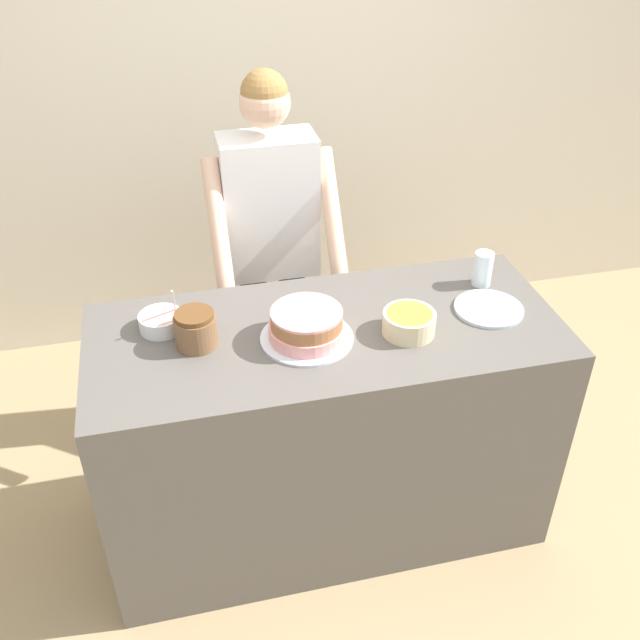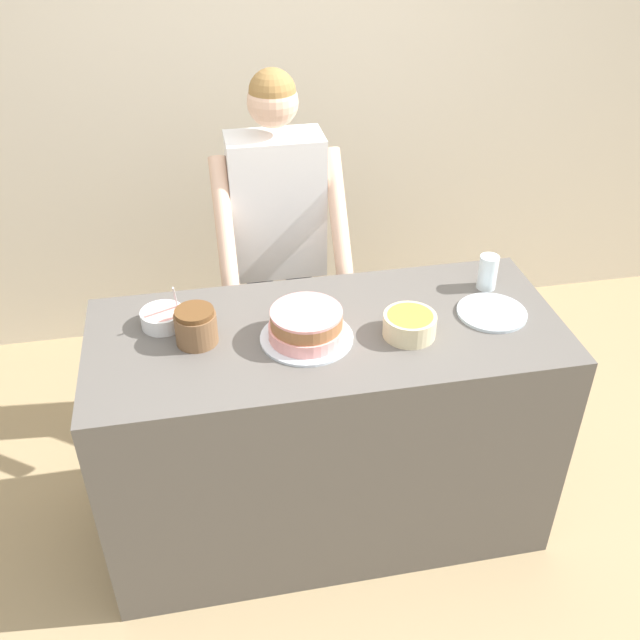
{
  "view_description": "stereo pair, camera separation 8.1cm",
  "coord_description": "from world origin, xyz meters",
  "px_view_note": "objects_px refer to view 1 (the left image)",
  "views": [
    {
      "loc": [
        -0.49,
        -1.6,
        2.38
      ],
      "look_at": [
        -0.03,
        0.32,
        1.02
      ],
      "focal_mm": 40.0,
      "sensor_mm": 36.0,
      "label": 1
    },
    {
      "loc": [
        -0.41,
        -1.62,
        2.38
      ],
      "look_at": [
        -0.03,
        0.32,
        1.02
      ],
      "focal_mm": 40.0,
      "sensor_mm": 36.0,
      "label": 2
    }
  ],
  "objects_px": {
    "person_baker": "(271,228)",
    "stoneware_jar": "(196,329)",
    "frosting_bowl_pink": "(161,321)",
    "drinking_glass": "(483,269)",
    "cake": "(307,326)",
    "ceramic_plate": "(489,309)",
    "frosting_bowl_orange": "(409,322)"
  },
  "relations": [
    {
      "from": "person_baker",
      "to": "stoneware_jar",
      "type": "bearing_deg",
      "value": -118.49
    },
    {
      "from": "frosting_bowl_pink",
      "to": "drinking_glass",
      "type": "relative_size",
      "value": 1.36
    },
    {
      "from": "cake",
      "to": "stoneware_jar",
      "type": "relative_size",
      "value": 2.24
    },
    {
      "from": "ceramic_plate",
      "to": "stoneware_jar",
      "type": "distance_m",
      "value": 1.05
    },
    {
      "from": "ceramic_plate",
      "to": "frosting_bowl_pink",
      "type": "bearing_deg",
      "value": 172.43
    },
    {
      "from": "cake",
      "to": "ceramic_plate",
      "type": "height_order",
      "value": "cake"
    },
    {
      "from": "person_baker",
      "to": "frosting_bowl_pink",
      "type": "xyz_separation_m",
      "value": [
        -0.49,
        -0.57,
        -0.01
      ]
    },
    {
      "from": "cake",
      "to": "stoneware_jar",
      "type": "height_order",
      "value": "stoneware_jar"
    },
    {
      "from": "person_baker",
      "to": "stoneware_jar",
      "type": "distance_m",
      "value": 0.79
    },
    {
      "from": "cake",
      "to": "ceramic_plate",
      "type": "distance_m",
      "value": 0.68
    },
    {
      "from": "drinking_glass",
      "to": "stoneware_jar",
      "type": "bearing_deg",
      "value": -172.58
    },
    {
      "from": "frosting_bowl_orange",
      "to": "ceramic_plate",
      "type": "xyz_separation_m",
      "value": [
        0.33,
        0.06,
        -0.04
      ]
    },
    {
      "from": "drinking_glass",
      "to": "person_baker",
      "type": "bearing_deg",
      "value": 142.53
    },
    {
      "from": "stoneware_jar",
      "to": "ceramic_plate",
      "type": "bearing_deg",
      "value": -1.81
    },
    {
      "from": "cake",
      "to": "drinking_glass",
      "type": "bearing_deg",
      "value": 15.26
    },
    {
      "from": "cake",
      "to": "frosting_bowl_pink",
      "type": "relative_size",
      "value": 1.75
    },
    {
      "from": "cake",
      "to": "frosting_bowl_pink",
      "type": "distance_m",
      "value": 0.51
    },
    {
      "from": "cake",
      "to": "frosting_bowl_orange",
      "type": "bearing_deg",
      "value": -6.9
    },
    {
      "from": "frosting_bowl_orange",
      "to": "stoneware_jar",
      "type": "distance_m",
      "value": 0.72
    },
    {
      "from": "person_baker",
      "to": "frosting_bowl_orange",
      "type": "xyz_separation_m",
      "value": [
        0.34,
        -0.79,
        -0.0
      ]
    },
    {
      "from": "cake",
      "to": "stoneware_jar",
      "type": "distance_m",
      "value": 0.37
    },
    {
      "from": "frosting_bowl_orange",
      "to": "ceramic_plate",
      "type": "bearing_deg",
      "value": 11.17
    },
    {
      "from": "frosting_bowl_orange",
      "to": "drinking_glass",
      "type": "distance_m",
      "value": 0.45
    },
    {
      "from": "drinking_glass",
      "to": "stoneware_jar",
      "type": "distance_m",
      "value": 1.1
    },
    {
      "from": "drinking_glass",
      "to": "stoneware_jar",
      "type": "relative_size",
      "value": 0.94
    },
    {
      "from": "frosting_bowl_orange",
      "to": "ceramic_plate",
      "type": "height_order",
      "value": "frosting_bowl_orange"
    },
    {
      "from": "person_baker",
      "to": "ceramic_plate",
      "type": "height_order",
      "value": "person_baker"
    },
    {
      "from": "frosting_bowl_pink",
      "to": "frosting_bowl_orange",
      "type": "bearing_deg",
      "value": -14.81
    },
    {
      "from": "frosting_bowl_orange",
      "to": "frosting_bowl_pink",
      "type": "xyz_separation_m",
      "value": [
        -0.83,
        0.22,
        -0.01
      ]
    },
    {
      "from": "ceramic_plate",
      "to": "person_baker",
      "type": "bearing_deg",
      "value": 132.76
    },
    {
      "from": "person_baker",
      "to": "stoneware_jar",
      "type": "height_order",
      "value": "person_baker"
    },
    {
      "from": "frosting_bowl_orange",
      "to": "stoneware_jar",
      "type": "bearing_deg",
      "value": 172.2
    }
  ]
}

